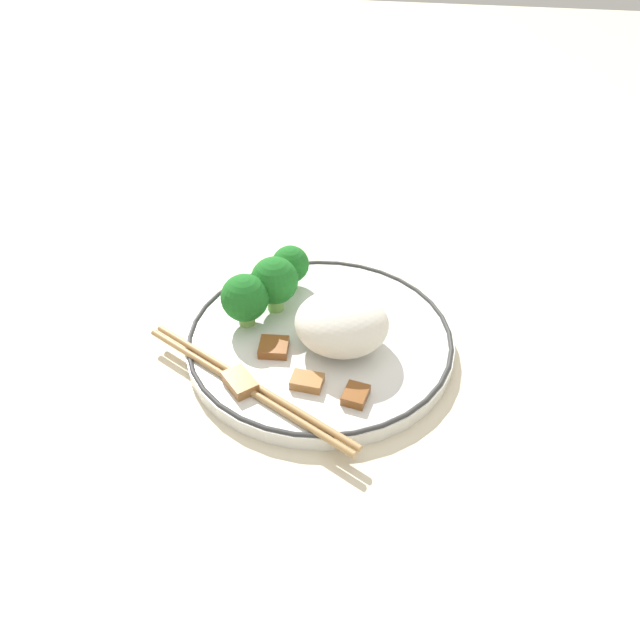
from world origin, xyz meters
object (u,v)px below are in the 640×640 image
broccoli_back_right (245,298)px  chopsticks (247,385)px  broccoli_back_left (290,265)px  broccoli_back_center (274,281)px  plate (320,340)px

broccoli_back_right → chopsticks: broccoli_back_right is taller
broccoli_back_left → chopsticks: bearing=-93.0°
broccoli_back_center → chopsticks: 0.12m
plate → broccoli_back_left: broccoli_back_left is taller
broccoli_back_right → plate: bearing=-5.3°
plate → chopsticks: (-0.05, -0.08, 0.01)m
plate → broccoli_back_left: 0.10m
broccoli_back_center → chopsticks: bearing=-90.3°
broccoli_back_left → broccoli_back_center: (-0.01, -0.04, 0.01)m
broccoli_back_center → chopsticks: (-0.00, -0.12, -0.03)m
plate → broccoli_back_center: bearing=146.2°
broccoli_back_left → chopsticks: 0.16m
broccoli_back_left → broccoli_back_center: size_ratio=0.80×
broccoli_back_center → chopsticks: broccoli_back_center is taller
broccoli_back_left → broccoli_back_right: 0.08m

